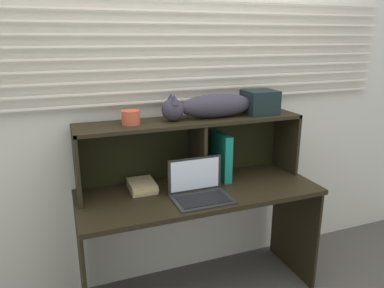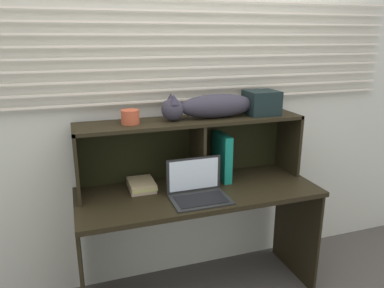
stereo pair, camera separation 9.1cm
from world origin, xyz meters
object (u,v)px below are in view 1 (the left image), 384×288
at_px(laptop, 200,190).
at_px(book_stack, 142,186).
at_px(storage_box, 260,102).
at_px(small_basket, 131,117).
at_px(binder_upright, 221,156).
at_px(cat, 211,106).

xyz_separation_m(laptop, book_stack, (-0.29, 0.23, -0.02)).
height_order(book_stack, storage_box, storage_box).
height_order(small_basket, storage_box, storage_box).
distance_m(laptop, binder_upright, 0.36).
bearing_deg(cat, binder_upright, 0.00).
bearing_deg(binder_upright, book_stack, -179.69).
height_order(binder_upright, book_stack, binder_upright).
distance_m(cat, small_basket, 0.51).
height_order(cat, book_stack, cat).
bearing_deg(small_basket, binder_upright, 0.00).
bearing_deg(book_stack, small_basket, 176.59).
bearing_deg(book_stack, cat, 0.36).
bearing_deg(cat, laptop, -125.54).
xyz_separation_m(cat, storage_box, (0.35, 0.00, 0.00)).
bearing_deg(laptop, small_basket, 145.42).
xyz_separation_m(cat, book_stack, (-0.46, -0.00, -0.47)).
height_order(binder_upright, small_basket, small_basket).
bearing_deg(laptop, storage_box, 24.25).
height_order(book_stack, small_basket, small_basket).
relative_size(cat, laptop, 2.41).
height_order(laptop, storage_box, storage_box).
bearing_deg(small_basket, laptop, -34.58).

